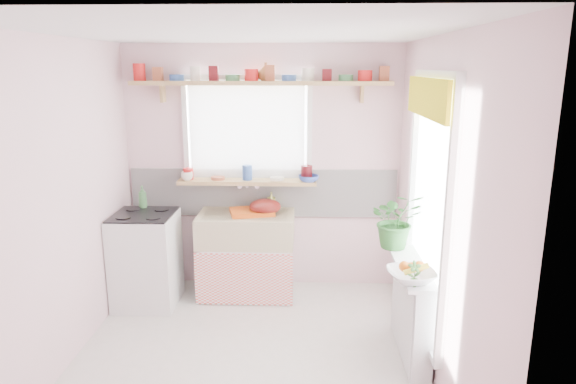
{
  "coord_description": "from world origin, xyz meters",
  "views": [
    {
      "loc": [
        0.46,
        -3.57,
        2.28
      ],
      "look_at": [
        0.3,
        0.55,
        1.27
      ],
      "focal_mm": 32.0,
      "sensor_mm": 36.0,
      "label": 1
    }
  ],
  "objects": [
    {
      "name": "shelf_vase",
      "position": [
        0.04,
        1.53,
        2.23
      ],
      "size": [
        0.2,
        0.2,
        0.17
      ],
      "primitive_type": "imported",
      "rotation": [
        0.0,
        0.0,
        0.22
      ],
      "color": "#A16231",
      "rests_on": "pine_shelf"
    },
    {
      "name": "windowsill",
      "position": [
        -0.15,
        1.48,
        1.14
      ],
      "size": [
        1.4,
        0.22,
        0.04
      ],
      "primitive_type": "cube",
      "color": "tan",
      "rests_on": "room"
    },
    {
      "name": "dish_tray",
      "position": [
        -0.09,
        1.31,
        0.87
      ],
      "size": [
        0.48,
        0.41,
        0.04
      ],
      "primitive_type": "cube",
      "rotation": [
        0.0,
        0.0,
        0.25
      ],
      "color": "#E05913",
      "rests_on": "sink_unit"
    },
    {
      "name": "sink_unit",
      "position": [
        -0.15,
        1.29,
        0.43
      ],
      "size": [
        0.95,
        0.65,
        1.11
      ],
      "color": "white",
      "rests_on": "ground"
    },
    {
      "name": "radiator_ledge",
      "position": [
        1.3,
        0.2,
        0.4
      ],
      "size": [
        0.22,
        0.95,
        0.78
      ],
      "color": "white",
      "rests_on": "ground"
    },
    {
      "name": "sill_crockery",
      "position": [
        -0.15,
        1.48,
        1.22
      ],
      "size": [
        1.35,
        0.11,
        0.12
      ],
      "color": "red",
      "rests_on": "windowsill"
    },
    {
      "name": "colander",
      "position": [
        0.04,
        1.33,
        0.92
      ],
      "size": [
        0.4,
        0.4,
        0.14
      ],
      "primitive_type": "ellipsoid",
      "rotation": [
        0.0,
        0.0,
        -0.32
      ],
      "color": "#601410",
      "rests_on": "sink_unit"
    },
    {
      "name": "cooker_bottle",
      "position": [
        -1.17,
        1.27,
        1.03
      ],
      "size": [
        0.09,
        0.09,
        0.22
      ],
      "primitive_type": "imported",
      "rotation": [
        0.0,
        0.0,
        0.03
      ],
      "color": "#408145",
      "rests_on": "cooker"
    },
    {
      "name": "pine_shelf",
      "position": [
        0.0,
        1.47,
        2.12
      ],
      "size": [
        2.52,
        0.24,
        0.04
      ],
      "primitive_type": "cube",
      "color": "tan",
      "rests_on": "room"
    },
    {
      "name": "sill_cup",
      "position": [
        -0.75,
        1.42,
        1.21
      ],
      "size": [
        0.14,
        0.14,
        0.09
      ],
      "primitive_type": "imported",
      "rotation": [
        0.0,
        0.0,
        0.29
      ],
      "color": "#EFE6CF",
      "rests_on": "windowsill"
    },
    {
      "name": "sill_bowl",
      "position": [
        0.47,
        1.42,
        1.19
      ],
      "size": [
        0.24,
        0.24,
        0.06
      ],
      "primitive_type": "imported",
      "rotation": [
        0.0,
        0.0,
        -0.2
      ],
      "color": "#3855B6",
      "rests_on": "windowsill"
    },
    {
      "name": "soap_bottle_sink",
      "position": [
        0.09,
        1.5,
        0.94
      ],
      "size": [
        0.09,
        0.09,
        0.18
      ],
      "primitive_type": "imported",
      "rotation": [
        0.0,
        0.0,
        0.16
      ],
      "color": "#C2CD5B",
      "rests_on": "sink_unit"
    },
    {
      "name": "room",
      "position": [
        0.66,
        0.86,
        1.37
      ],
      "size": [
        3.2,
        3.2,
        3.2
      ],
      "color": "silver",
      "rests_on": "ground"
    },
    {
      "name": "fruit",
      "position": [
        1.22,
        -0.1,
        0.88
      ],
      "size": [
        0.2,
        0.14,
        0.1
      ],
      "color": "orange",
      "rests_on": "fruit_bowl"
    },
    {
      "name": "shelf_crockery",
      "position": [
        0.0,
        1.47,
        2.2
      ],
      "size": [
        2.47,
        0.11,
        0.12
      ],
      "color": "red",
      "rests_on": "pine_shelf"
    },
    {
      "name": "fruit_bowl",
      "position": [
        1.21,
        -0.11,
        0.82
      ],
      "size": [
        0.39,
        0.39,
        0.08
      ],
      "primitive_type": "imported",
      "rotation": [
        0.0,
        0.0,
        0.15
      ],
      "color": "silver",
      "rests_on": "radiator_ledge"
    },
    {
      "name": "cooker",
      "position": [
        -1.1,
        1.05,
        0.46
      ],
      "size": [
        0.58,
        0.58,
        0.93
      ],
      "color": "white",
      "rests_on": "ground"
    },
    {
      "name": "jade_plant",
      "position": [
        1.21,
        0.6,
        1.02
      ],
      "size": [
        0.46,
        0.41,
        0.49
      ],
      "primitive_type": "imported",
      "rotation": [
        0.0,
        0.0,
        0.06
      ],
      "color": "#2A6528",
      "rests_on": "radiator_ledge"
    },
    {
      "name": "herb_pot",
      "position": [
        1.21,
        -0.2,
        0.87
      ],
      "size": [
        0.11,
        0.08,
        0.19
      ],
      "primitive_type": "imported",
      "rotation": [
        0.0,
        0.0,
        0.13
      ],
      "color": "#376A2A",
      "rests_on": "radiator_ledge"
    }
  ]
}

